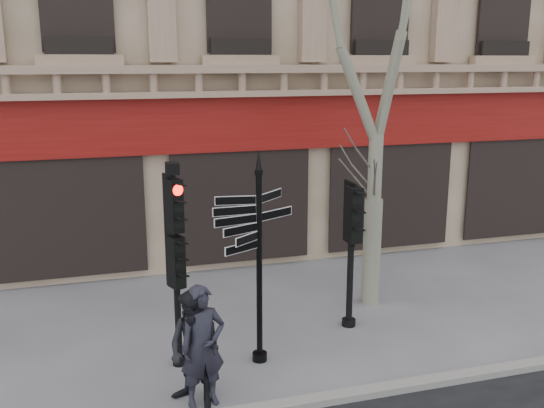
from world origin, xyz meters
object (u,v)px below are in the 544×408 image
at_px(pedestrian_a, 203,346).
at_px(pedestrian_b, 195,350).
at_px(fingerpost, 259,223).
at_px(traffic_signal_secondary, 352,230).
at_px(traffic_signal_main, 175,241).

distance_m(pedestrian_a, pedestrian_b, 0.12).
height_order(fingerpost, pedestrian_b, fingerpost).
bearing_deg(pedestrian_a, traffic_signal_secondary, 22.76).
height_order(traffic_signal_main, pedestrian_a, traffic_signal_main).
relative_size(fingerpost, pedestrian_b, 2.04).
bearing_deg(pedestrian_a, pedestrian_b, 168.52).
bearing_deg(fingerpost, pedestrian_b, -156.41).
xyz_separation_m(fingerpost, traffic_signal_main, (-1.34, 0.25, -0.27)).
distance_m(traffic_signal_secondary, pedestrian_a, 3.87).
height_order(traffic_signal_main, traffic_signal_secondary, traffic_signal_main).
bearing_deg(fingerpost, pedestrian_a, -153.54).
bearing_deg(traffic_signal_secondary, fingerpost, -158.69).
bearing_deg(pedestrian_b, traffic_signal_main, 139.47).
xyz_separation_m(pedestrian_a, pedestrian_b, (-0.12, 0.01, -0.04)).
relative_size(traffic_signal_main, traffic_signal_secondary, 1.25).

